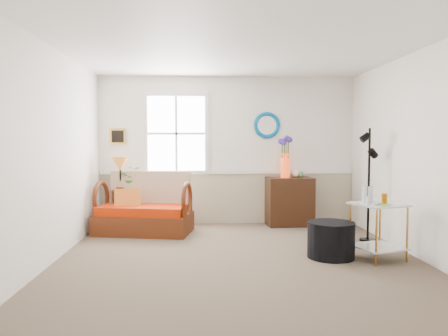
{
  "coord_description": "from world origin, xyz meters",
  "views": [
    {
      "loc": [
        -0.45,
        -5.23,
        1.46
      ],
      "look_at": [
        -0.17,
        0.3,
        1.13
      ],
      "focal_mm": 35.0,
      "sensor_mm": 36.0,
      "label": 1
    }
  ],
  "objects_px": {
    "loveseat": "(144,203)",
    "lamp_stand": "(123,209)",
    "cabinet": "(289,201)",
    "floor_lamp": "(369,185)",
    "side_table": "(378,232)",
    "ottoman": "(331,240)"
  },
  "relations": [
    {
      "from": "loveseat",
      "to": "lamp_stand",
      "type": "bearing_deg",
      "value": 145.74
    },
    {
      "from": "cabinet",
      "to": "floor_lamp",
      "type": "xyz_separation_m",
      "value": [
        0.92,
        -1.26,
        0.41
      ]
    },
    {
      "from": "side_table",
      "to": "floor_lamp",
      "type": "height_order",
      "value": "floor_lamp"
    },
    {
      "from": "lamp_stand",
      "to": "ottoman",
      "type": "xyz_separation_m",
      "value": [
        2.94,
        -2.0,
        -0.1
      ]
    },
    {
      "from": "lamp_stand",
      "to": "ottoman",
      "type": "distance_m",
      "value": 3.56
    },
    {
      "from": "lamp_stand",
      "to": "side_table",
      "type": "relative_size",
      "value": 0.93
    },
    {
      "from": "ottoman",
      "to": "loveseat",
      "type": "bearing_deg",
      "value": 147.69
    },
    {
      "from": "cabinet",
      "to": "floor_lamp",
      "type": "distance_m",
      "value": 1.61
    },
    {
      "from": "floor_lamp",
      "to": "ottoman",
      "type": "xyz_separation_m",
      "value": [
        -0.82,
        -0.89,
        -0.6
      ]
    },
    {
      "from": "cabinet",
      "to": "lamp_stand",
      "type": "bearing_deg",
      "value": 179.48
    },
    {
      "from": "loveseat",
      "to": "floor_lamp",
      "type": "relative_size",
      "value": 0.89
    },
    {
      "from": "loveseat",
      "to": "side_table",
      "type": "relative_size",
      "value": 2.1
    },
    {
      "from": "lamp_stand",
      "to": "side_table",
      "type": "bearing_deg",
      "value": -31.17
    },
    {
      "from": "loveseat",
      "to": "cabinet",
      "type": "distance_m",
      "value": 2.51
    },
    {
      "from": "lamp_stand",
      "to": "floor_lamp",
      "type": "height_order",
      "value": "floor_lamp"
    },
    {
      "from": "loveseat",
      "to": "cabinet",
      "type": "bearing_deg",
      "value": 22.56
    },
    {
      "from": "loveseat",
      "to": "side_table",
      "type": "height_order",
      "value": "loveseat"
    },
    {
      "from": "cabinet",
      "to": "loveseat",
      "type": "bearing_deg",
      "value": -171.15
    },
    {
      "from": "loveseat",
      "to": "cabinet",
      "type": "relative_size",
      "value": 1.75
    },
    {
      "from": "floor_lamp",
      "to": "ottoman",
      "type": "relative_size",
      "value": 2.82
    },
    {
      "from": "lamp_stand",
      "to": "cabinet",
      "type": "bearing_deg",
      "value": 2.91
    },
    {
      "from": "loveseat",
      "to": "ottoman",
      "type": "distance_m",
      "value": 3.03
    }
  ]
}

